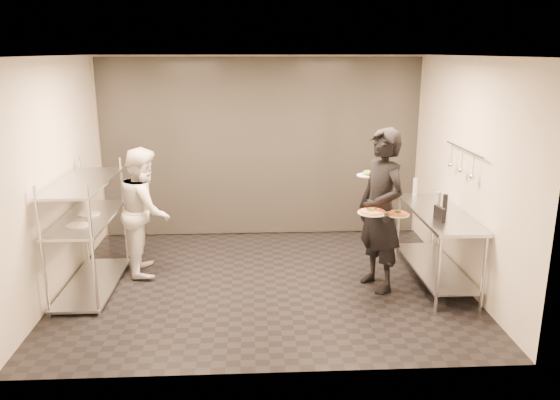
{
  "coord_description": "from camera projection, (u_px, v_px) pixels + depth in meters",
  "views": [
    {
      "loc": [
        -0.14,
        -6.41,
        2.86
      ],
      "look_at": [
        0.19,
        -0.01,
        1.1
      ],
      "focal_mm": 35.0,
      "sensor_mm": 36.0,
      "label": 1
    }
  ],
  "objects": [
    {
      "name": "utensil_rail",
      "position": [
        463.0,
        162.0,
        6.65
      ],
      "size": [
        0.07,
        1.2,
        0.31
      ],
      "color": "silver",
      "rests_on": "room_shell"
    },
    {
      "name": "pizza_plate_near",
      "position": [
        372.0,
        212.0,
        6.34
      ],
      "size": [
        0.34,
        0.34,
        0.05
      ],
      "color": "silver",
      "rests_on": "waiter"
    },
    {
      "name": "pizza_plate_far",
      "position": [
        397.0,
        214.0,
        6.36
      ],
      "size": [
        0.28,
        0.28,
        0.05
      ],
      "color": "silver",
      "rests_on": "waiter"
    },
    {
      "name": "bottle_green",
      "position": [
        415.0,
        187.0,
        7.54
      ],
      "size": [
        0.07,
        0.07,
        0.24
      ],
      "primitive_type": "cylinder",
      "color": "gray",
      "rests_on": "prep_counter"
    },
    {
      "name": "bottle_clear",
      "position": [
        438.0,
        201.0,
        6.86
      ],
      "size": [
        0.07,
        0.07,
        0.23
      ],
      "primitive_type": "cylinder",
      "color": "gray",
      "rests_on": "prep_counter"
    },
    {
      "name": "pos_monitor",
      "position": [
        440.0,
        214.0,
        6.43
      ],
      "size": [
        0.08,
        0.23,
        0.16
      ],
      "primitive_type": "cube",
      "rotation": [
        0.0,
        0.0,
        0.13
      ],
      "color": "black",
      "rests_on": "prep_counter"
    },
    {
      "name": "room_shell",
      "position": [
        262.0,
        158.0,
        7.7
      ],
      "size": [
        5.0,
        4.0,
        2.8
      ],
      "color": "black",
      "rests_on": "ground"
    },
    {
      "name": "prep_counter",
      "position": [
        437.0,
        234.0,
        6.88
      ],
      "size": [
        0.6,
        1.8,
        0.92
      ],
      "color": "silver",
      "rests_on": "ground"
    },
    {
      "name": "chef",
      "position": [
        145.0,
        211.0,
        7.13
      ],
      "size": [
        0.74,
        0.9,
        1.67
      ],
      "primitive_type": "imported",
      "rotation": [
        0.0,
        0.0,
        1.71
      ],
      "color": "white",
      "rests_on": "ground"
    },
    {
      "name": "bottle_dark",
      "position": [
        445.0,
        203.0,
        6.8
      ],
      "size": [
        0.06,
        0.06,
        0.22
      ],
      "primitive_type": "cylinder",
      "color": "black",
      "rests_on": "prep_counter"
    },
    {
      "name": "salad_plate",
      "position": [
        368.0,
        174.0,
        6.75
      ],
      "size": [
        0.27,
        0.27,
        0.07
      ],
      "color": "silver",
      "rests_on": "waiter"
    },
    {
      "name": "waiter",
      "position": [
        381.0,
        211.0,
        6.56
      ],
      "size": [
        0.73,
        0.86,
        1.99
      ],
      "primitive_type": "imported",
      "rotation": [
        0.0,
        0.0,
        -1.16
      ],
      "color": "black",
      "rests_on": "ground"
    },
    {
      "name": "pass_rack",
      "position": [
        88.0,
        229.0,
        6.62
      ],
      "size": [
        0.6,
        1.6,
        1.5
      ],
      "color": "silver",
      "rests_on": "ground"
    }
  ]
}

